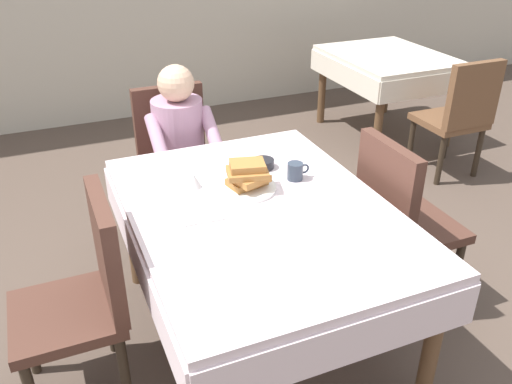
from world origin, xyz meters
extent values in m
plane|color=brown|center=(0.00, 0.00, 0.00)|extent=(14.00, 14.00, 0.00)
cube|color=silver|center=(0.00, 0.00, 0.72)|extent=(1.10, 1.50, 0.04)
cube|color=silver|center=(0.00, -0.76, 0.61)|extent=(1.10, 0.01, 0.18)
cube|color=silver|center=(0.00, 0.76, 0.61)|extent=(1.10, 0.01, 0.18)
cube|color=silver|center=(-0.56, 0.00, 0.61)|extent=(0.01, 1.50, 0.18)
cube|color=silver|center=(0.56, 0.00, 0.61)|extent=(0.01, 1.50, 0.18)
cylinder|color=brown|center=(0.47, -0.67, 0.35)|extent=(0.07, 0.07, 0.70)
cylinder|color=brown|center=(-0.47, 0.67, 0.35)|extent=(0.07, 0.07, 0.70)
cylinder|color=brown|center=(0.47, 0.67, 0.35)|extent=(0.07, 0.07, 0.70)
cube|color=#4C2D23|center=(-0.08, 1.07, 0.42)|extent=(0.44, 0.44, 0.05)
cube|color=#4C2D23|center=(-0.08, 1.27, 0.69)|extent=(0.44, 0.06, 0.48)
cylinder|color=#2D2319|center=(0.10, 0.89, 0.20)|extent=(0.04, 0.04, 0.40)
cylinder|color=#2D2319|center=(-0.26, 0.89, 0.20)|extent=(0.04, 0.04, 0.40)
cylinder|color=#2D2319|center=(0.10, 1.25, 0.20)|extent=(0.04, 0.04, 0.40)
cylinder|color=#2D2319|center=(-0.26, 1.25, 0.20)|extent=(0.04, 0.04, 0.40)
cylinder|color=#B2849E|center=(-0.08, 1.05, 0.68)|extent=(0.30, 0.30, 0.46)
sphere|color=#D8AD8C|center=(-0.08, 1.03, 1.02)|extent=(0.21, 0.21, 0.21)
cylinder|color=#B2849E|center=(0.08, 0.91, 0.75)|extent=(0.08, 0.29, 0.23)
cylinder|color=#B2849E|center=(-0.24, 0.91, 0.75)|extent=(0.08, 0.29, 0.23)
cylinder|color=#383D51|center=(0.00, 0.87, 0.23)|extent=(0.10, 0.10, 0.45)
cylinder|color=#383D51|center=(-0.16, 0.87, 0.23)|extent=(0.10, 0.10, 0.45)
cube|color=#4C2D23|center=(-0.87, 0.00, 0.42)|extent=(0.44, 0.44, 0.05)
cube|color=#4C2D23|center=(-0.67, 0.00, 0.69)|extent=(0.06, 0.44, 0.48)
cylinder|color=#2D2319|center=(-1.05, 0.18, 0.20)|extent=(0.04, 0.04, 0.40)
cylinder|color=#2D2319|center=(-0.69, -0.18, 0.20)|extent=(0.04, 0.04, 0.40)
cylinder|color=#2D2319|center=(-0.69, 0.18, 0.20)|extent=(0.04, 0.04, 0.40)
cube|color=#4C2D23|center=(0.87, 0.00, 0.42)|extent=(0.44, 0.44, 0.05)
cube|color=#4C2D23|center=(0.67, 0.00, 0.69)|extent=(0.06, 0.44, 0.48)
cylinder|color=#2D2319|center=(1.05, 0.18, 0.20)|extent=(0.04, 0.04, 0.40)
cylinder|color=#2D2319|center=(1.05, -0.18, 0.20)|extent=(0.04, 0.04, 0.40)
cylinder|color=#2D2319|center=(0.69, 0.18, 0.20)|extent=(0.04, 0.04, 0.40)
cylinder|color=#2D2319|center=(0.69, -0.18, 0.20)|extent=(0.04, 0.04, 0.40)
cylinder|color=white|center=(0.01, 0.18, 0.75)|extent=(0.28, 0.28, 0.02)
cube|color=#A36B33|center=(0.02, 0.19, 0.77)|extent=(0.19, 0.15, 0.03)
cube|color=#A36B33|center=(0.02, 0.16, 0.80)|extent=(0.19, 0.18, 0.03)
cube|color=#A36B33|center=(0.01, 0.16, 0.83)|extent=(0.21, 0.18, 0.03)
cube|color=#A36B33|center=(0.01, 0.18, 0.86)|extent=(0.18, 0.16, 0.03)
cylinder|color=#333D4C|center=(0.26, 0.18, 0.78)|extent=(0.08, 0.08, 0.08)
torus|color=#333D4C|center=(0.31, 0.18, 0.79)|extent=(0.05, 0.01, 0.05)
cylinder|color=black|center=(0.17, 0.36, 0.76)|extent=(0.11, 0.11, 0.04)
cone|color=silver|center=(-0.21, 0.29, 0.78)|extent=(0.08, 0.08, 0.07)
cube|color=silver|center=(-0.18, 0.16, 0.74)|extent=(0.02, 0.18, 0.00)
cube|color=silver|center=(0.20, 0.16, 0.74)|extent=(0.02, 0.20, 0.00)
cube|color=silver|center=(0.00, -0.15, 0.74)|extent=(0.15, 0.05, 0.00)
cube|color=white|center=(-0.26, 0.03, 0.74)|extent=(0.18, 0.13, 0.01)
cube|color=silver|center=(2.07, 2.00, 0.72)|extent=(0.90, 1.10, 0.04)
cube|color=silver|center=(2.07, 1.44, 0.61)|extent=(0.90, 0.01, 0.18)
cube|color=silver|center=(2.07, 2.55, 0.61)|extent=(0.90, 0.01, 0.18)
cube|color=silver|center=(1.62, 2.00, 0.61)|extent=(0.01, 1.10, 0.18)
cube|color=silver|center=(2.53, 2.00, 0.61)|extent=(0.01, 1.10, 0.18)
cylinder|color=brown|center=(1.70, 1.53, 0.35)|extent=(0.07, 0.07, 0.70)
cylinder|color=brown|center=(2.44, 1.53, 0.35)|extent=(0.07, 0.07, 0.70)
cylinder|color=brown|center=(1.70, 2.47, 0.35)|extent=(0.07, 0.07, 0.70)
cylinder|color=brown|center=(2.44, 2.47, 0.35)|extent=(0.07, 0.07, 0.70)
cube|color=brown|center=(2.07, 1.15, 0.42)|extent=(0.44, 0.44, 0.05)
cube|color=brown|center=(2.07, 0.95, 0.69)|extent=(0.44, 0.06, 0.48)
cylinder|color=#2D2319|center=(1.89, 1.33, 0.20)|extent=(0.04, 0.04, 0.40)
cylinder|color=#2D2319|center=(2.25, 1.33, 0.20)|extent=(0.04, 0.04, 0.40)
cylinder|color=#2D2319|center=(1.89, 0.97, 0.20)|extent=(0.04, 0.04, 0.40)
cylinder|color=#2D2319|center=(2.25, 0.97, 0.20)|extent=(0.04, 0.04, 0.40)
camera|label=1|loc=(-0.81, -1.88, 1.94)|focal=37.93mm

